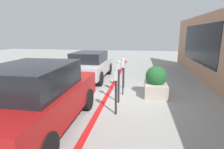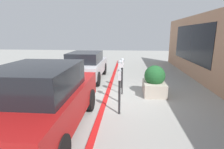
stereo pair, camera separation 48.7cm
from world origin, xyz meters
name	(u,v)px [view 2 (the right image)]	position (x,y,z in m)	size (l,w,h in m)	color
ground_plane	(108,98)	(0.00, 0.00, 0.00)	(40.00, 40.00, 0.00)	#999993
curb_strip	(106,97)	(0.00, 0.08, 0.02)	(19.00, 0.16, 0.04)	red
parking_meter_nearest	(120,85)	(-1.39, -0.50, 0.93)	(0.14, 0.12, 1.44)	#232326
parking_meter_second	(120,74)	(-0.43, -0.46, 1.05)	(0.19, 0.16, 1.56)	#232326
parking_meter_middle	(122,67)	(0.44, -0.53, 1.16)	(0.19, 0.17, 1.51)	#232326
parking_meter_fourth	(122,69)	(1.34, -0.47, 0.89)	(0.14, 0.12, 1.32)	#232326
planter_box	(154,82)	(0.54, -1.84, 0.54)	(1.18, 0.86, 1.21)	#B2A899
parked_car_front	(41,98)	(-2.54, 1.39, 0.89)	(4.24, 2.06, 1.73)	maroon
parked_car_middle	(86,65)	(2.74, 1.50, 0.79)	(4.07, 1.84, 1.50)	#B7B7BC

